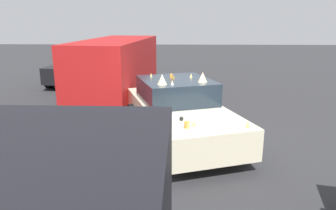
# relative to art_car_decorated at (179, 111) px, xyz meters

# --- Properties ---
(ground_plane) EXTENTS (60.00, 60.00, 0.00)m
(ground_plane) POSITION_rel_art_car_decorated_xyz_m (-0.07, -0.02, -0.72)
(ground_plane) COLOR #2D2D30
(art_car_decorated) EXTENTS (4.71, 3.10, 1.70)m
(art_car_decorated) POSITION_rel_art_car_decorated_xyz_m (0.00, 0.00, 0.00)
(art_car_decorated) COLOR beige
(art_car_decorated) RESTS_ON ground
(parked_van_far_left) EXTENTS (5.58, 2.67, 2.21)m
(parked_van_far_left) POSITION_rel_art_car_decorated_xyz_m (3.81, 2.23, 0.52)
(parked_van_far_left) COLOR #B21919
(parked_van_far_left) RESTS_ON ground
(parked_sedan_row_back_far) EXTENTS (4.10, 2.34, 1.47)m
(parked_sedan_row_back_far) POSITION_rel_art_car_decorated_xyz_m (7.07, 4.53, 0.00)
(parked_sedan_row_back_far) COLOR black
(parked_sedan_row_back_far) RESTS_ON ground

